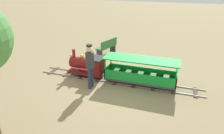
% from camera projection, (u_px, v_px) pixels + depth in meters
% --- Properties ---
extents(ground_plane, '(60.00, 60.00, 0.00)m').
position_uv_depth(ground_plane, '(116.00, 81.00, 8.04)').
color(ground_plane, '#8C7A56').
extents(track, '(0.73, 6.40, 0.04)m').
position_uv_depth(track, '(117.00, 80.00, 8.02)').
color(track, gray).
rests_on(track, ground_plane).
extents(locomotive, '(0.69, 1.45, 1.04)m').
position_uv_depth(locomotive, '(88.00, 65.00, 8.20)').
color(locomotive, maroon).
rests_on(locomotive, ground_plane).
extents(passenger_car, '(0.79, 2.70, 0.97)m').
position_uv_depth(passenger_car, '(140.00, 74.00, 7.59)').
color(passenger_car, '#3F3F3F').
rests_on(passenger_car, ground_plane).
extents(conductor_person, '(0.30, 0.30, 1.62)m').
position_uv_depth(conductor_person, '(90.00, 63.00, 7.16)').
color(conductor_person, '#282D47').
rests_on(conductor_person, ground_plane).
extents(park_bench, '(1.36, 0.75, 0.82)m').
position_uv_depth(park_bench, '(107.00, 47.00, 10.63)').
color(park_bench, '#2D6B33').
rests_on(park_bench, ground_plane).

